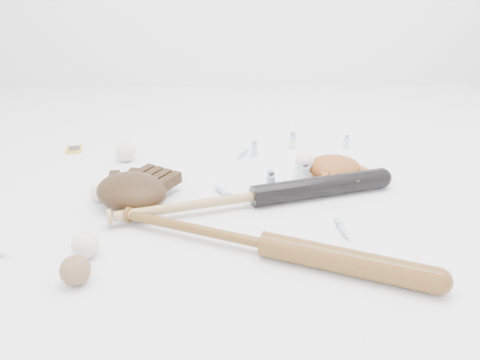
{
  "coord_description": "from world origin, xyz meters",
  "views": [
    {
      "loc": [
        -0.04,
        -1.41,
        0.75
      ],
      "look_at": [
        -0.0,
        0.02,
        0.06
      ],
      "focal_mm": 35.0,
      "sensor_mm": 36.0,
      "label": 1
    }
  ],
  "objects_px": {
    "bat_wood": "(265,244)",
    "glove_dark": "(132,191)",
    "pedestal": "(304,174)",
    "bat_dark": "(256,196)"
  },
  "relations": [
    {
      "from": "bat_wood",
      "to": "glove_dark",
      "type": "bearing_deg",
      "value": 167.5
    },
    {
      "from": "bat_wood",
      "to": "pedestal",
      "type": "bearing_deg",
      "value": 92.34
    },
    {
      "from": "bat_wood",
      "to": "glove_dark",
      "type": "distance_m",
      "value": 0.51
    },
    {
      "from": "glove_dark",
      "to": "pedestal",
      "type": "height_order",
      "value": "glove_dark"
    },
    {
      "from": "bat_wood",
      "to": "bat_dark",
      "type": "bearing_deg",
      "value": 114.99
    },
    {
      "from": "glove_dark",
      "to": "pedestal",
      "type": "distance_m",
      "value": 0.63
    },
    {
      "from": "bat_dark",
      "to": "glove_dark",
      "type": "relative_size",
      "value": 3.4
    },
    {
      "from": "bat_dark",
      "to": "bat_wood",
      "type": "relative_size",
      "value": 1.06
    },
    {
      "from": "pedestal",
      "to": "glove_dark",
      "type": "bearing_deg",
      "value": -162.78
    },
    {
      "from": "glove_dark",
      "to": "bat_dark",
      "type": "bearing_deg",
      "value": 29.97
    }
  ]
}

